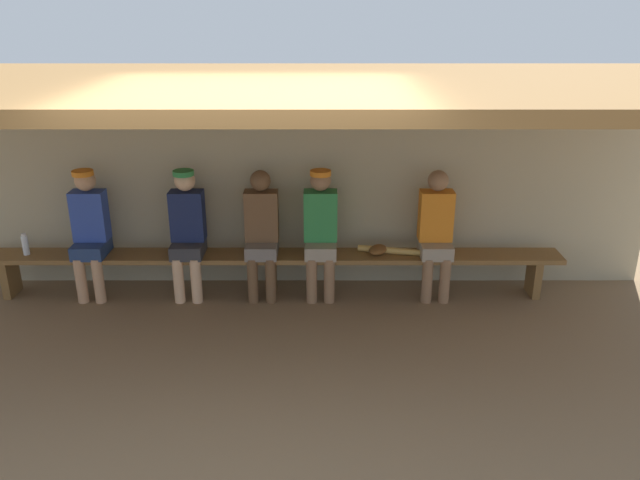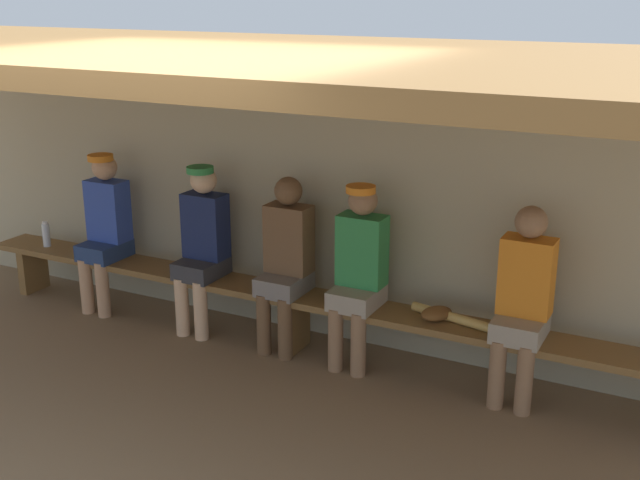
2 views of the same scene
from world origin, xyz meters
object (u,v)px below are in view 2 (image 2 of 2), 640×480
at_px(bench, 297,302).
at_px(player_with_sunglasses, 359,268).
at_px(baseball_glove_dark_brown, 437,313).
at_px(baseball_bat, 464,321).
at_px(player_in_red, 105,225).
at_px(water_bottle_blue, 46,234).
at_px(player_in_white, 523,298).
at_px(player_shirtless_tan, 285,257).
at_px(player_rightmost, 202,241).

distance_m(bench, player_with_sunglasses, 0.62).
relative_size(baseball_glove_dark_brown, baseball_bat, 0.29).
xyz_separation_m(player_in_red, water_bottle_blue, (-0.68, -0.02, -0.18)).
bearing_deg(player_in_red, player_in_white, -0.01).
height_order(player_shirtless_tan, player_with_sunglasses, player_with_sunglasses).
height_order(player_in_red, player_rightmost, same).
bearing_deg(player_in_white, baseball_glove_dark_brown, 179.56).
bearing_deg(player_rightmost, player_with_sunglasses, 0.00).
bearing_deg(player_with_sunglasses, player_rightmost, 180.00).
bearing_deg(player_shirtless_tan, bench, -1.88).
distance_m(player_in_red, baseball_bat, 3.17).
relative_size(player_in_white, player_rightmost, 0.99).
bearing_deg(player_in_white, player_rightmost, 179.99).
distance_m(player_shirtless_tan, player_in_red, 1.76).
bearing_deg(player_with_sunglasses, water_bottle_blue, -179.71).
bearing_deg(player_rightmost, player_shirtless_tan, -0.04).
distance_m(bench, player_in_white, 1.72).
xyz_separation_m(player_shirtless_tan, player_in_white, (1.78, 0.00, 0.00)).
bearing_deg(bench, player_in_red, 179.89).
relative_size(player_in_red, water_bottle_blue, 5.85).
bearing_deg(player_with_sunglasses, bench, -179.60).
bearing_deg(player_in_red, player_rightmost, 0.00).
height_order(bench, player_rightmost, player_rightmost).
height_order(player_rightmost, baseball_bat, player_rightmost).
xyz_separation_m(player_with_sunglasses, baseball_bat, (0.80, -0.00, -0.25)).
bearing_deg(bench, player_in_white, 0.10).
bearing_deg(player_in_white, baseball_bat, -179.54).
bearing_deg(baseball_glove_dark_brown, player_rightmost, 119.17).
relative_size(player_rightmost, water_bottle_blue, 5.85).
relative_size(player_with_sunglasses, baseball_bat, 1.63).
distance_m(player_shirtless_tan, baseball_glove_dark_brown, 1.22).
bearing_deg(baseball_glove_dark_brown, water_bottle_blue, 119.36).
height_order(player_with_sunglasses, player_in_red, same).
height_order(water_bottle_blue, baseball_bat, water_bottle_blue).
bearing_deg(water_bottle_blue, baseball_bat, 0.18).
distance_m(player_with_sunglasses, player_in_white, 1.18).
bearing_deg(water_bottle_blue, baseball_glove_dark_brown, 0.31).
distance_m(player_in_white, water_bottle_blue, 4.22).
relative_size(player_with_sunglasses, water_bottle_blue, 5.85).
height_order(player_in_white, water_bottle_blue, player_in_white).
distance_m(bench, player_rightmost, 0.92).
height_order(water_bottle_blue, baseball_glove_dark_brown, water_bottle_blue).
xyz_separation_m(player_rightmost, baseball_bat, (2.16, -0.00, -0.25)).
bearing_deg(player_with_sunglasses, baseball_bat, -0.26).
bearing_deg(baseball_glove_dark_brown, baseball_bat, -63.10).
distance_m(player_with_sunglasses, water_bottle_blue, 3.04).
xyz_separation_m(player_in_red, baseball_glove_dark_brown, (2.95, 0.00, -0.24)).
bearing_deg(bench, baseball_bat, -0.00).
height_order(player_shirtless_tan, player_in_red, player_in_red).
relative_size(water_bottle_blue, baseball_glove_dark_brown, 0.96).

